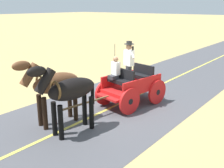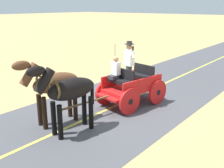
{
  "view_description": "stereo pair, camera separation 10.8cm",
  "coord_description": "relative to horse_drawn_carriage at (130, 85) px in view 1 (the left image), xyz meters",
  "views": [
    {
      "loc": [
        -5.85,
        7.7,
        3.73
      ],
      "look_at": [
        -0.36,
        0.84,
        1.1
      ],
      "focal_mm": 42.48,
      "sensor_mm": 36.0,
      "label": 1
    },
    {
      "loc": [
        -5.93,
        7.63,
        3.73
      ],
      "look_at": [
        -0.36,
        0.84,
        1.1
      ],
      "focal_mm": 42.48,
      "sensor_mm": 36.0,
      "label": 2
    }
  ],
  "objects": [
    {
      "name": "ground_plane",
      "position": [
        0.35,
        0.28,
        -0.82
      ],
      "size": [
        200.0,
        200.0,
        0.0
      ],
      "primitive_type": "plane",
      "color": "tan"
    },
    {
      "name": "road_surface",
      "position": [
        0.35,
        0.28,
        -0.81
      ],
      "size": [
        5.27,
        160.0,
        0.01
      ],
      "primitive_type": "cube",
      "color": "#4C4C51",
      "rests_on": "ground"
    },
    {
      "name": "road_centre_stripe",
      "position": [
        0.35,
        0.28,
        -0.81
      ],
      "size": [
        0.12,
        160.0,
        0.0
      ],
      "primitive_type": "cube",
      "color": "#DBCC4C",
      "rests_on": "road_surface"
    },
    {
      "name": "horse_drawn_carriage",
      "position": [
        0.0,
        0.0,
        0.0
      ],
      "size": [
        1.77,
        4.51,
        2.5
      ],
      "color": "red",
      "rests_on": "ground"
    },
    {
      "name": "horse_near_side",
      "position": [
        0.04,
        3.06,
        0.51
      ],
      "size": [
        0.81,
        2.15,
        2.21
      ],
      "color": "black",
      "rests_on": "ground"
    },
    {
      "name": "horse_off_side",
      "position": [
        0.9,
        2.93,
        0.51
      ],
      "size": [
        0.87,
        2.15,
        2.21
      ],
      "color": "brown",
      "rests_on": "ground"
    }
  ]
}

